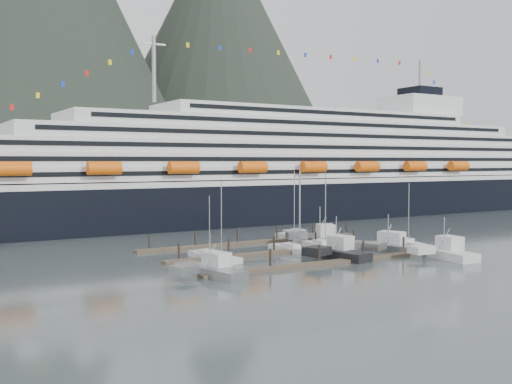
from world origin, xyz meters
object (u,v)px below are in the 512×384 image
trawler_a (209,270)px  trawler_b (336,253)px  sailboat_b (218,258)px  trawler_d (443,252)px  sailboat_a (207,256)px  sailboat_h (405,244)px  trawler_e (319,239)px  sailboat_g (298,235)px  sailboat_f (296,238)px  sailboat_d (291,249)px  cruise_ship (290,175)px  trawler_c (388,247)px  sailboat_c (322,247)px

trawler_a → trawler_b: 24.65m
sailboat_b → trawler_d: bearing=-129.4°
sailboat_a → sailboat_h: 39.21m
trawler_e → sailboat_g: bearing=7.4°
sailboat_f → sailboat_h: bearing=-146.2°
sailboat_b → trawler_b: bearing=-127.0°
sailboat_d → trawler_d: (17.60, -18.86, 0.52)m
sailboat_g → sailboat_h: size_ratio=1.17×
cruise_ship → sailboat_d: 62.82m
cruise_ship → sailboat_d: cruise_ship is taller
sailboat_a → sailboat_d: (16.07, -0.83, 0.02)m
sailboat_f → sailboat_d: bearing=137.7°
trawler_c → trawler_e: bearing=-4.7°
sailboat_a → trawler_a: size_ratio=0.85×
sailboat_g → trawler_d: (4.70, -34.98, 0.51)m
sailboat_b → trawler_c: bearing=-116.1°
trawler_d → sailboat_f: bearing=20.5°
cruise_ship → trawler_b: size_ratio=16.98×
sailboat_d → trawler_b: 10.36m
sailboat_f → trawler_a: bearing=124.0°
sailboat_a → trawler_d: bearing=-126.6°
trawler_b → trawler_c: bearing=-99.7°
sailboat_a → trawler_d: sailboat_a is taller
sailboat_b → sailboat_g: bearing=-70.1°
trawler_d → trawler_e: size_ratio=1.00×
sailboat_c → trawler_c: sailboat_c is taller
cruise_ship → sailboat_h: size_ratio=17.14×
cruise_ship → trawler_d: size_ratio=16.37×
sailboat_c → sailboat_f: (3.15, 12.84, 0.02)m
sailboat_g → sailboat_d: bearing=152.4°
sailboat_g → trawler_b: sailboat_g is taller
sailboat_b → trawler_d: 37.18m
sailboat_a → sailboat_b: sailboat_b is taller
sailboat_b → trawler_a: size_ratio=1.04×
sailboat_c → trawler_d: sailboat_c is taller
trawler_a → trawler_c: bearing=-98.9°
trawler_b → sailboat_a: bearing=45.1°
cruise_ship → trawler_a: 86.48m
sailboat_h → sailboat_c: bearing=82.0°
cruise_ship → sailboat_g: size_ratio=14.70×
cruise_ship → trawler_c: 64.68m
sailboat_h → trawler_d: bearing=166.3°
sailboat_h → trawler_c: sailboat_h is taller
trawler_b → sailboat_f: bearing=-32.3°
sailboat_f → trawler_e: 6.88m
sailboat_a → trawler_a: 15.13m
cruise_ship → trawler_e: (-24.59, -46.01, -11.06)m
sailboat_g → trawler_a: sailboat_g is taller
sailboat_c → sailboat_h: bearing=-97.4°
trawler_a → trawler_c: size_ratio=0.86×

